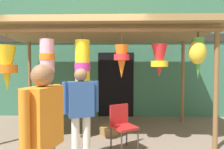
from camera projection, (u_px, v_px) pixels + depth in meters
name	position (u px, v px, depth m)	size (l,w,h in m)	color
ground_plane	(79.00, 147.00, 3.98)	(30.00, 30.00, 0.00)	#756656
shop_facade	(94.00, 54.00, 6.50)	(10.63, 0.29, 3.95)	#387056
market_stall_canopy	(101.00, 40.00, 4.60)	(4.88, 2.46, 2.49)	brown
display_table	(64.00, 107.00, 4.73)	(1.12, 0.65, 0.72)	brown
flower_heap_on_table	(62.00, 101.00, 4.67)	(0.59, 0.41, 0.10)	red
folding_chair	(122.00, 123.00, 3.85)	(0.55, 0.55, 0.84)	#AD1E1E
wicker_basket_by_table	(109.00, 130.00, 4.78)	(0.48, 0.48, 0.19)	olive
vendor_in_orange	(43.00, 132.00, 1.98)	(0.31, 0.58, 1.59)	#2D5193
customer_foreground	(81.00, 108.00, 3.32)	(0.56, 0.35, 1.54)	silver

